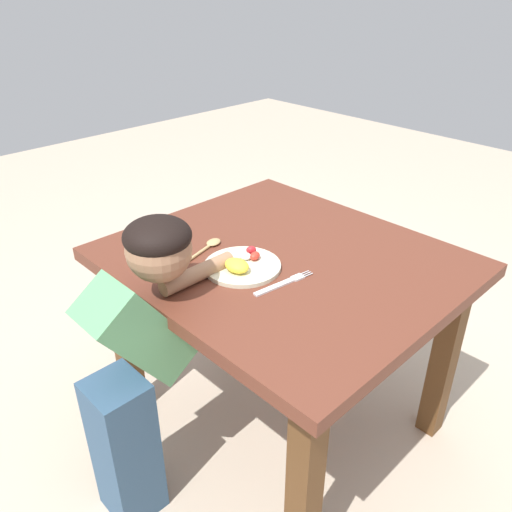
{
  "coord_description": "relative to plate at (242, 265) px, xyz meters",
  "views": [
    {
      "loc": [
        0.96,
        -1.06,
        1.5
      ],
      "look_at": [
        -0.04,
        -0.09,
        0.73
      ],
      "focal_mm": 35.93,
      "sensor_mm": 36.0,
      "label": 1
    }
  ],
  "objects": [
    {
      "name": "plate",
      "position": [
        0.0,
        0.0,
        0.0
      ],
      "size": [
        0.24,
        0.24,
        0.05
      ],
      "color": "beige",
      "rests_on": "dining_table"
    },
    {
      "name": "ground_plane",
      "position": [
        0.03,
        0.15,
        -0.72
      ],
      "size": [
        8.0,
        8.0,
        0.0
      ],
      "primitive_type": "plane",
      "color": "#BBA992"
    },
    {
      "name": "person",
      "position": [
        -0.04,
        -0.36,
        -0.18
      ],
      "size": [
        0.18,
        0.51,
        0.95
      ],
      "color": "#33506E",
      "rests_on": "ground_plane"
    },
    {
      "name": "dining_table",
      "position": [
        0.03,
        0.15,
        -0.12
      ],
      "size": [
        1.04,
        0.92,
        0.71
      ],
      "color": "brown",
      "rests_on": "ground_plane"
    },
    {
      "name": "spoon",
      "position": [
        -0.17,
        0.0,
        -0.01
      ],
      "size": [
        0.09,
        0.23,
        0.01
      ],
      "rotation": [
        0.0,
        0.0,
        1.84
      ],
      "color": "tan",
      "rests_on": "dining_table"
    },
    {
      "name": "fork",
      "position": [
        0.15,
        0.02,
        -0.01
      ],
      "size": [
        0.05,
        0.21,
        0.01
      ],
      "rotation": [
        0.0,
        0.0,
        1.44
      ],
      "color": "silver",
      "rests_on": "dining_table"
    }
  ]
}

